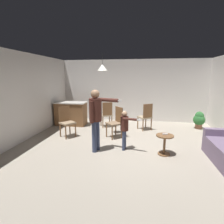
{
  "coord_description": "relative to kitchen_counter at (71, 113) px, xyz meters",
  "views": [
    {
      "loc": [
        0.4,
        -4.85,
        1.97
      ],
      "look_at": [
        -0.4,
        -0.02,
        1.0
      ],
      "focal_mm": 28.78,
      "sensor_mm": 36.0,
      "label": 1
    }
  ],
  "objects": [
    {
      "name": "spare_remote_on_table",
      "position": [
        3.46,
        -2.34,
        0.06
      ],
      "size": [
        0.13,
        0.05,
        0.04
      ],
      "primitive_type": "cube",
      "rotation": [
        0.0,
        0.0,
        1.69
      ],
      "color": "white",
      "rests_on": "side_table_by_couch"
    },
    {
      "name": "potted_plant_corner",
      "position": [
        5.04,
        0.27,
        -0.11
      ],
      "size": [
        0.43,
        0.43,
        0.66
      ],
      "color": "brown",
      "rests_on": "ground"
    },
    {
      "name": "ceiling_light_pendant",
      "position": [
        1.58,
        -1.1,
        1.77
      ],
      "size": [
        0.32,
        0.32,
        0.55
      ],
      "color": "silver"
    },
    {
      "name": "dining_chair_spare",
      "position": [
        0.41,
        -1.42,
        0.07
      ],
      "size": [
        0.59,
        0.59,
        1.0
      ],
      "rotation": [
        0.0,
        0.0,
        4.07
      ],
      "color": "brown",
      "rests_on": "ground"
    },
    {
      "name": "side_table_by_couch",
      "position": [
        3.46,
        -2.36,
        -0.15
      ],
      "size": [
        0.44,
        0.44,
        0.52
      ],
      "color": "brown",
      "rests_on": "ground"
    },
    {
      "name": "wall_back",
      "position": [
        2.45,
        1.2,
        0.87
      ],
      "size": [
        6.4,
        0.1,
        2.7
      ],
      "primitive_type": "cube",
      "color": "silver",
      "rests_on": "ground"
    },
    {
      "name": "dining_chair_centre_back",
      "position": [
        3.02,
        -0.25,
        0.07
      ],
      "size": [
        0.58,
        0.58,
        1.0
      ],
      "rotation": [
        0.0,
        0.0,
        0.57
      ],
      "color": "brown",
      "rests_on": "ground"
    },
    {
      "name": "person_child",
      "position": [
        2.42,
        -2.22,
        0.19
      ],
      "size": [
        0.54,
        0.38,
        1.08
      ],
      "rotation": [
        0.0,
        0.0,
        -1.77
      ],
      "color": "#384260",
      "rests_on": "ground"
    },
    {
      "name": "kitchen_counter",
      "position": [
        0.0,
        0.0,
        0.0
      ],
      "size": [
        1.26,
        0.66,
        0.95
      ],
      "color": "brown",
      "rests_on": "ground"
    },
    {
      "name": "person_adult",
      "position": [
        1.69,
        -2.42,
        0.54
      ],
      "size": [
        0.85,
        0.46,
        1.65
      ],
      "rotation": [
        0.0,
        0.0,
        -1.83
      ],
      "color": "#384260",
      "rests_on": "ground"
    },
    {
      "name": "dining_chair_near_wall",
      "position": [
        1.52,
        -0.1,
        0.07
      ],
      "size": [
        0.56,
        0.56,
        1.0
      ],
      "rotation": [
        0.0,
        0.0,
        0.43
      ],
      "color": "brown",
      "rests_on": "ground"
    },
    {
      "name": "wall_left",
      "position": [
        -0.75,
        -2.0,
        0.87
      ],
      "size": [
        0.1,
        6.4,
        2.7
      ],
      "primitive_type": "cube",
      "color": "silver",
      "rests_on": "ground"
    },
    {
      "name": "dining_chair_by_counter",
      "position": [
        2.05,
        -1.23,
        0.07
      ],
      "size": [
        0.59,
        0.59,
        1.0
      ],
      "rotation": [
        0.0,
        0.0,
        2.28
      ],
      "color": "brown",
      "rests_on": "ground"
    },
    {
      "name": "ground",
      "position": [
        2.45,
        -2.0,
        -0.48
      ],
      "size": [
        7.68,
        7.68,
        0.0
      ],
      "primitive_type": "plane",
      "color": "#9E9384"
    }
  ]
}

